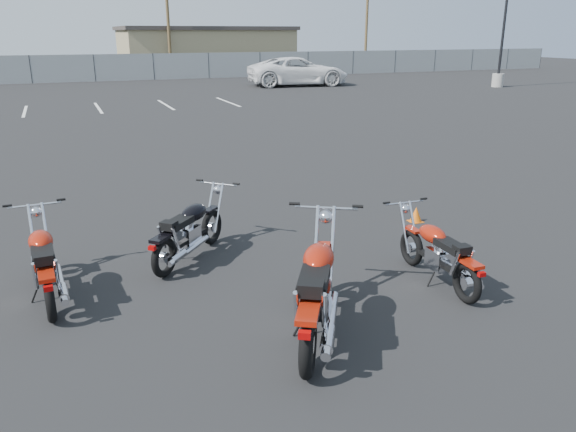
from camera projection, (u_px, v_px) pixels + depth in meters
name	position (u px, v px, depth m)	size (l,w,h in m)	color
ground	(291.00, 275.00, 7.79)	(120.00, 120.00, 0.00)	black
motorcycle_front_red	(45.00, 264.00, 7.00)	(0.79, 2.05, 1.00)	black
motorcycle_second_black	(189.00, 231.00, 8.19)	(1.62, 1.69, 0.97)	black
motorcycle_third_red	(317.00, 290.00, 6.11)	(1.63, 2.27, 1.17)	black
motorcycle_rear_red	(439.00, 253.00, 7.43)	(0.72, 1.86, 0.91)	black
training_cone_near	(416.00, 214.00, 9.93)	(0.23, 0.23, 0.27)	orange
light_pole_east	(502.00, 39.00, 33.82)	(0.80, 0.70, 10.77)	#9C9994
chainlink_fence	(94.00, 68.00, 38.28)	(80.06, 0.06, 1.80)	gray
tan_building_east	(204.00, 49.00, 49.50)	(14.40, 9.40, 3.70)	#93855E
utility_pole_c	(168.00, 12.00, 42.79)	(1.80, 0.24, 9.00)	#4E3D24
utility_pole_d	(367.00, 15.00, 50.16)	(1.80, 0.24, 9.00)	#4E3D24
parking_line_stripes	(62.00, 110.00, 24.47)	(15.12, 4.00, 0.01)	silver
white_van	(298.00, 63.00, 35.13)	(7.29, 2.92, 2.77)	white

